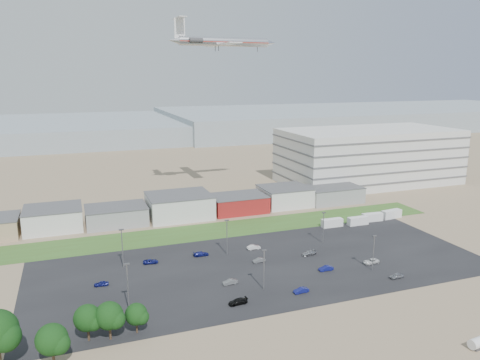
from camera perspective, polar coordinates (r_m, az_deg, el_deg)
name	(u,v)px	position (r m, az deg, el deg)	size (l,w,h in m)	color
ground	(277,302)	(108.46, 4.54, -14.62)	(700.00, 700.00, 0.00)	#8B7858
parking_lot	(263,266)	(126.84, 2.82, -10.38)	(120.00, 50.00, 0.01)	black
grass_strip	(211,231)	(153.45, -3.59, -6.21)	(160.00, 16.00, 0.02)	#3B5A21
hills_backdrop	(168,128)	(412.83, -8.73, 6.30)	(700.00, 200.00, 9.00)	gray
building_row	(148,209)	(166.51, -11.12, -3.46)	(170.00, 20.00, 8.00)	silver
parking_garage	(368,156)	(227.44, 15.37, 2.85)	(80.00, 40.00, 25.00)	silver
storage_tank_nw	(478,342)	(102.07, 27.05, -17.22)	(3.86, 1.93, 2.32)	silver
box_trailer_a	(332,223)	(159.85, 11.16, -5.14)	(7.27, 2.27, 2.73)	silver
box_trailer_b	(358,221)	(163.82, 14.17, -4.85)	(7.24, 2.26, 2.72)	silver
box_trailer_c	(372,217)	(169.19, 15.82, -4.38)	(7.38, 2.30, 2.77)	silver
box_trailer_d	(391,214)	(174.50, 17.97, -3.98)	(7.76, 2.43, 2.91)	silver
tree_left	(52,343)	(91.61, -21.94, -17.92)	(5.94, 5.94, 8.92)	black
tree_mid	(87,321)	(97.02, -18.10, -15.99)	(5.54, 5.54, 8.32)	black
tree_right	(109,319)	(96.21, -15.65, -15.95)	(5.79, 5.79, 8.68)	black
tree_near	(136,316)	(97.45, -12.53, -15.93)	(4.68, 4.68, 7.02)	black
lightpole_front_l	(128,288)	(104.63, -13.51, -12.67)	(1.30, 0.54, 11.01)	slate
lightpole_front_m	(264,270)	(111.92, 2.92, -10.88)	(1.17, 0.49, 9.95)	slate
lightpole_front_r	(373,253)	(126.94, 15.95, -8.55)	(1.12, 0.47, 9.50)	slate
lightpole_back_l	(122,249)	(126.84, -14.15, -8.15)	(1.27, 0.53, 10.77)	slate
lightpole_back_m	(227,237)	(132.36, -1.60, -7.00)	(1.20, 0.50, 10.17)	slate
lightpole_back_r	(323,228)	(143.42, 10.12, -5.75)	(1.13, 0.47, 9.59)	slate
airliner	(224,42)	(186.29, -1.94, 16.51)	(43.69, 29.79, 12.91)	silver
parked_car_0	(371,261)	(132.57, 15.68, -9.53)	(2.04, 4.43, 1.23)	silver
parked_car_1	(326,268)	(125.43, 10.43, -10.55)	(1.36, 3.90, 1.28)	navy
parked_car_2	(396,276)	(125.44, 18.54, -11.02)	(1.54, 3.82, 1.30)	#A5A5AA
parked_car_3	(238,301)	(107.03, -0.25, -14.59)	(1.78, 4.39, 1.27)	black
parked_car_4	(230,282)	(116.10, -1.23, -12.32)	(1.30, 3.74, 1.23)	#595B5E
parked_car_5	(101,284)	(120.06, -16.56, -12.01)	(1.38, 3.43, 1.17)	navy
parked_car_6	(201,254)	(133.23, -4.77, -8.96)	(1.75, 4.29, 1.25)	navy
parked_car_7	(259,260)	(128.70, 2.35, -9.74)	(1.25, 3.59, 1.18)	#595B5E
parked_car_9	(151,261)	(130.10, -10.84, -9.73)	(1.86, 4.04, 1.12)	navy
parked_car_10	(112,323)	(102.47, -15.36, -16.47)	(1.53, 3.76, 1.09)	navy
parked_car_11	(254,247)	(137.62, 1.69, -8.18)	(1.38, 3.95, 1.30)	silver
parked_car_12	(309,253)	(134.66, 8.40, -8.82)	(1.73, 4.25, 1.23)	#A5A5AA
parked_car_13	(301,290)	(112.88, 7.46, -13.20)	(1.30, 3.72, 1.23)	navy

